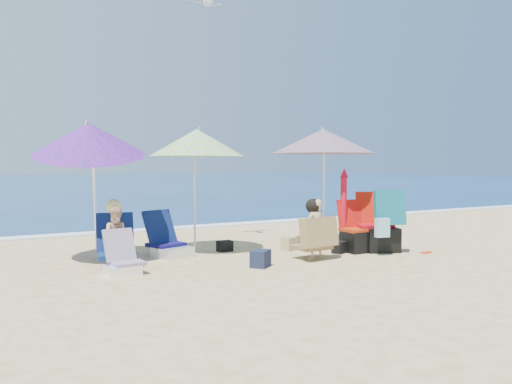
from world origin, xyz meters
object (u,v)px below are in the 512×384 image
furled_umbrella (344,206)px  umbrella_turquoise (323,141)px  camp_chair_left (357,236)px  chair_navy (168,244)px  seagull (207,2)px  chair_rainbow (123,262)px  umbrella_striped (197,143)px  person_left (117,237)px  person_center (316,230)px  umbrella_blue (89,139)px  camp_chair_right (380,229)px

furled_umbrella → umbrella_turquoise: bearing=85.0°
camp_chair_left → chair_navy: bearing=158.3°
seagull → chair_navy: bearing=-141.9°
chair_rainbow → seagull: seagull is taller
umbrella_striped → person_left: bearing=-158.0°
umbrella_turquoise → umbrella_striped: 2.50m
umbrella_striped → chair_navy: bearing=-168.7°
chair_navy → seagull: seagull is taller
umbrella_turquoise → chair_rainbow: umbrella_turquoise is taller
person_center → furled_umbrella: bearing=25.5°
person_left → chair_rainbow: bearing=-96.6°
chair_rainbow → camp_chair_left: bearing=-3.0°
camp_chair_left → person_center: bearing=-166.8°
seagull → chair_rainbow: bearing=-139.0°
chair_rainbow → umbrella_blue: bearing=99.4°
chair_navy → person_center: (2.02, -1.52, 0.29)m
umbrella_turquoise → person_left: umbrella_turquoise is taller
umbrella_striped → furled_umbrella: 2.90m
umbrella_blue → furled_umbrella: bearing=-15.7°
umbrella_blue → chair_navy: umbrella_blue is taller
chair_navy → chair_rainbow: bearing=-136.1°
umbrella_striped → chair_rainbow: umbrella_striped is taller
chair_rainbow → camp_chair_left: 4.23m
camp_chair_right → seagull: (-2.33, 2.39, 4.34)m
camp_chair_right → camp_chair_left: bearing=152.6°
camp_chair_left → seagull: (-1.95, 2.19, 4.46)m
umbrella_striped → camp_chair_right: umbrella_striped is taller
furled_umbrella → person_left: furled_umbrella is taller
camp_chair_left → camp_chair_right: camp_chair_right is taller
umbrella_turquoise → seagull: (-1.86, 1.28, 2.71)m
seagull → camp_chair_left: bearing=-48.3°
camp_chair_left → person_center: 1.18m
chair_navy → chair_rainbow: size_ratio=1.44×
umbrella_turquoise → person_left: size_ratio=2.34×
umbrella_blue → furled_umbrella: size_ratio=1.61×
person_center → seagull: 4.98m
chair_navy → chair_rainbow: (-1.07, -1.03, -0.04)m
umbrella_turquoise → camp_chair_right: (0.47, -1.10, -1.63)m
umbrella_turquoise → chair_navy: size_ratio=2.69×
umbrella_blue → person_center: 3.97m
umbrella_turquoise → camp_chair_right: 2.02m
umbrella_striped → umbrella_blue: 1.87m
umbrella_striped → umbrella_blue: bearing=179.4°
chair_navy → umbrella_striped: bearing=11.3°
umbrella_blue → chair_navy: (1.26, -0.14, -1.78)m
person_left → umbrella_turquoise: bearing=2.6°
umbrella_blue → seagull: seagull is taller
umbrella_turquoise → person_center: size_ratio=2.41×
camp_chair_right → seagull: bearing=134.3°
seagull → camp_chair_right: bearing=-45.7°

